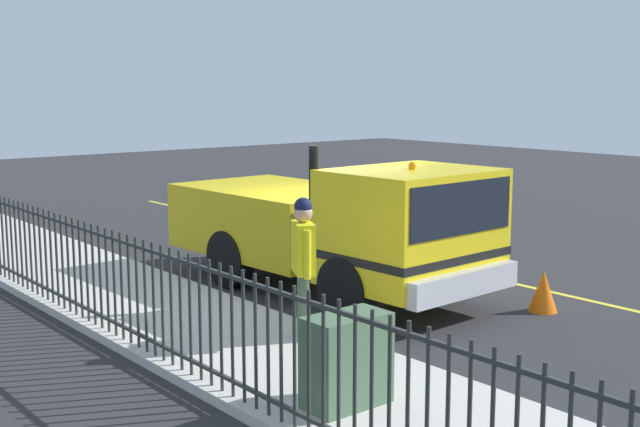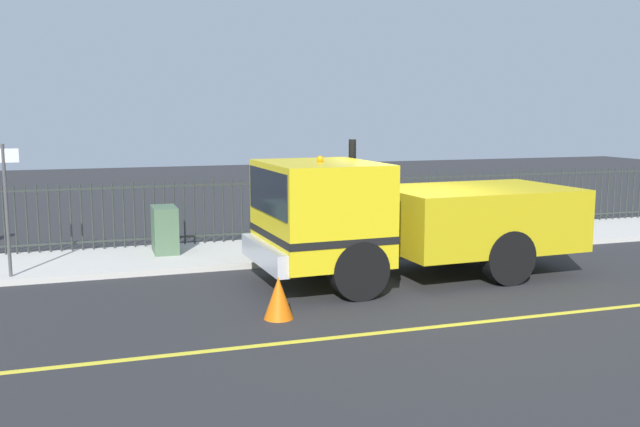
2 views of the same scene
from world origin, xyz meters
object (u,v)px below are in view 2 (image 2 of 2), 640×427
Objects in this scene: traffic_cone at (279,298)px; street_sign at (6,194)px; work_truck at (395,214)px; worker_standing at (273,200)px; utility_cabinet at (165,229)px.

street_sign reaches higher than traffic_cone.
work_truck reaches higher than worker_standing.
work_truck reaches higher than utility_cabinet.
worker_standing is at bearing -86.47° from street_sign.
traffic_cone is at bearing -132.03° from street_sign.
traffic_cone is at bearing -75.46° from worker_standing.
worker_standing is at bearing 35.66° from work_truck.
utility_cabinet is 3.25m from street_sign.
utility_cabinet is (1.03, 2.02, -0.65)m from worker_standing.
worker_standing is 2.36m from utility_cabinet.
worker_standing is 0.79× the size of street_sign.
worker_standing is (2.15, 1.68, 0.06)m from work_truck.
worker_standing reaches higher than utility_cabinet.
utility_cabinet is at bearing -179.18° from worker_standing.
street_sign reaches higher than worker_standing.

